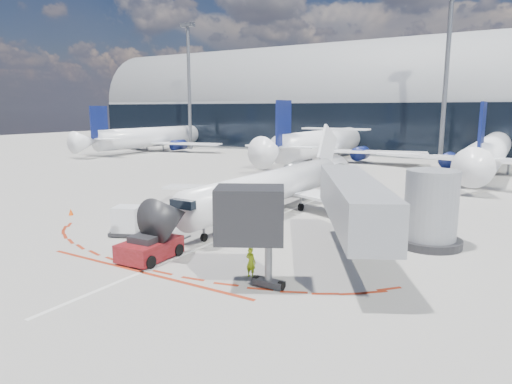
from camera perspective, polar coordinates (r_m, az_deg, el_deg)
The scene contains 16 objects.
ground at distance 33.83m, azimuth -0.19°, elevation -4.16°, with size 260.00×260.00×0.00m, color gray.
apron_centerline at distance 35.50m, azimuth 1.49°, elevation -3.46°, with size 0.25×40.00×0.01m, color silver.
apron_stop_bar at distance 25.16m, azimuth -14.10°, elevation -9.68°, with size 14.00×0.25×0.01m, color maroon.
terminal_building at distance 94.51m, azimuth 21.01°, elevation 9.73°, with size 150.00×24.15×24.00m.
jet_bridge at distance 26.57m, azimuth 14.67°, elevation -1.89°, with size 10.03×15.20×4.90m.
light_mast_west at distance 98.15m, azimuth -8.35°, elevation 12.63°, with size 0.70×0.70×25.00m, color slate.
light_mast_centre at distance 77.04m, azimuth 22.63°, elevation 12.59°, with size 0.70×0.70×25.00m, color slate.
regional_jet at distance 37.79m, azimuth 2.82°, elevation 0.99°, with size 22.63×27.91×6.99m.
pushback_tug at distance 26.94m, azimuth -13.16°, elevation -6.85°, with size 2.57×5.71×1.47m.
ramp_worker at distance 23.52m, azimuth -0.65°, elevation -8.76°, with size 0.58×0.38×1.58m, color #B0D916.
uld_container at distance 32.19m, azimuth -15.74°, elevation -3.51°, with size 2.66×2.49×1.99m.
safety_cone_left at distance 39.82m, azimuth -22.14°, elevation -2.32°, with size 0.39×0.39×0.54m, color #E24404.
safety_cone_right at distance 27.98m, azimuth -14.83°, elevation -7.11°, with size 0.37×0.37×0.51m, color #E24404.
bg_airliner_0 at distance 96.03m, azimuth -12.21°, elevation 8.43°, with size 34.59×36.62×11.19m, color white, non-canonical shape.
bg_airliner_1 at distance 76.27m, azimuth 9.04°, elevation 8.39°, with size 37.08×39.26×12.00m, color white, non-canonical shape.
bg_airliner_2 at distance 68.65m, azimuth 27.46°, elevation 6.95°, with size 35.62×37.72×11.52m, color white, non-canonical shape.
Camera 1 is at (16.98, -28.00, 8.51)m, focal length 32.00 mm.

